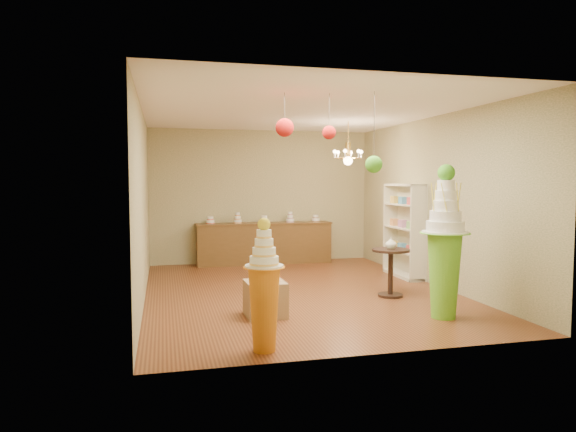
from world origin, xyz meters
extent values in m
plane|color=brown|center=(0.00, 0.00, 0.00)|extent=(6.50, 6.50, 0.00)
plane|color=white|center=(0.00, 0.00, 3.00)|extent=(6.50, 6.50, 0.00)
cube|color=tan|center=(0.00, 3.25, 1.50)|extent=(5.00, 0.04, 3.00)
cube|color=tan|center=(0.00, -3.25, 1.50)|extent=(5.00, 0.04, 3.00)
cube|color=tan|center=(-2.50, 0.00, 1.50)|extent=(0.04, 6.50, 3.00)
cube|color=tan|center=(2.50, 0.00, 1.50)|extent=(0.04, 6.50, 3.00)
cone|color=#65BF2A|center=(1.49, -2.10, 0.58)|extent=(0.57, 0.57, 1.15)
cylinder|color=white|center=(1.49, -2.10, 1.17)|extent=(0.78, 0.78, 0.03)
cylinder|color=white|center=(1.49, -2.10, 1.25)|extent=(0.63, 0.63, 0.14)
cylinder|color=white|center=(1.49, -2.10, 1.39)|extent=(0.52, 0.52, 0.14)
cylinder|color=white|center=(1.49, -2.10, 1.53)|extent=(0.43, 0.43, 0.14)
cylinder|color=white|center=(1.49, -2.10, 1.67)|extent=(0.35, 0.35, 0.14)
cylinder|color=white|center=(1.49, -2.10, 1.80)|extent=(0.29, 0.29, 0.14)
sphere|color=#469D21|center=(1.49, -2.10, 1.97)|extent=(0.23, 0.23, 0.23)
cone|color=orange|center=(-1.14, -2.85, 0.46)|extent=(0.41, 0.41, 0.92)
cylinder|color=white|center=(-1.14, -2.85, 0.94)|extent=(0.49, 0.49, 0.03)
cylinder|color=white|center=(-1.14, -2.85, 1.00)|extent=(0.37, 0.37, 0.10)
cylinder|color=white|center=(-1.14, -2.85, 1.10)|extent=(0.29, 0.29, 0.10)
cylinder|color=white|center=(-1.14, -2.85, 1.19)|extent=(0.24, 0.24, 0.10)
cylinder|color=white|center=(-1.14, -2.85, 1.29)|extent=(0.19, 0.19, 0.10)
sphere|color=yellow|center=(-1.14, -2.85, 1.40)|extent=(0.14, 0.14, 0.14)
cube|color=#8E6F4D|center=(-0.85, -1.44, 0.24)|extent=(0.55, 0.55, 0.48)
cube|color=brown|center=(0.00, 2.97, 0.45)|extent=(3.00, 0.50, 0.90)
cube|color=brown|center=(0.00, 2.97, 0.91)|extent=(3.04, 0.54, 0.03)
cylinder|color=white|center=(-1.20, 2.97, 1.00)|extent=(0.18, 0.18, 0.16)
cylinder|color=white|center=(-0.60, 2.97, 1.04)|extent=(0.18, 0.18, 0.24)
cylinder|color=white|center=(0.00, 2.97, 1.00)|extent=(0.18, 0.18, 0.16)
cylinder|color=white|center=(0.60, 2.97, 1.04)|extent=(0.18, 0.18, 0.24)
cylinder|color=white|center=(1.20, 2.97, 1.00)|extent=(0.18, 0.18, 0.16)
cube|color=beige|center=(2.48, 0.80, 0.90)|extent=(0.04, 1.20, 1.80)
cube|color=beige|center=(2.32, 0.80, 0.50)|extent=(0.30, 1.14, 0.03)
cube|color=beige|center=(2.32, 0.80, 0.95)|extent=(0.30, 1.14, 0.03)
cube|color=beige|center=(2.32, 0.80, 1.40)|extent=(0.30, 1.14, 0.03)
cylinder|color=black|center=(1.34, -0.73, 0.02)|extent=(0.43, 0.43, 0.04)
cylinder|color=black|center=(1.34, -0.73, 0.38)|extent=(0.09, 0.09, 0.75)
cylinder|color=black|center=(1.34, -0.73, 0.75)|extent=(0.64, 0.64, 0.04)
imported|color=beige|center=(1.34, -0.73, 0.86)|extent=(0.19, 0.19, 0.19)
cylinder|color=#3C312B|center=(-0.65, -1.75, 2.78)|extent=(0.01, 0.01, 0.45)
sphere|color=#B41712|center=(-0.65, -1.75, 2.55)|extent=(0.24, 0.24, 0.24)
cylinder|color=#3C312B|center=(0.44, -2.11, 2.54)|extent=(0.01, 0.01, 0.93)
sphere|color=#469D21|center=(0.44, -2.11, 2.07)|extent=(0.22, 0.22, 0.22)
cylinder|color=#3C312B|center=(-0.07, -1.82, 2.75)|extent=(0.01, 0.01, 0.51)
sphere|color=#B41712|center=(-0.07, -1.82, 2.49)|extent=(0.18, 0.18, 0.18)
cylinder|color=gold|center=(1.30, 1.13, 2.75)|extent=(0.02, 0.02, 0.50)
cylinder|color=gold|center=(1.30, 1.13, 2.45)|extent=(0.10, 0.10, 0.30)
sphere|color=#F9BF89|center=(1.30, 1.13, 2.25)|extent=(0.18, 0.18, 0.18)
camera|label=1|loc=(-2.19, -8.27, 1.87)|focal=32.00mm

